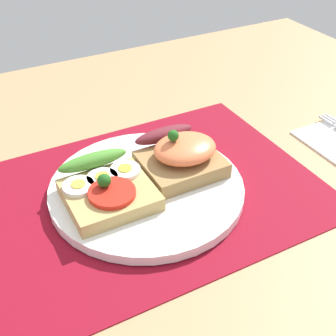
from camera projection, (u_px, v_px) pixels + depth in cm
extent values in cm
cube|color=tan|center=(147.00, 204.00, 57.56)|extent=(120.00, 90.00, 3.20)
cube|color=maroon|center=(147.00, 193.00, 56.53)|extent=(42.62, 31.10, 0.30)
cylinder|color=white|center=(147.00, 188.00, 56.07)|extent=(24.01, 24.01, 1.24)
cube|color=tan|center=(109.00, 195.00, 52.71)|extent=(9.99, 9.19, 1.78)
cylinder|color=red|center=(112.00, 193.00, 51.13)|extent=(5.44, 5.44, 0.60)
ellipsoid|color=#46862C|center=(93.00, 160.00, 55.20)|extent=(8.79, 2.20, 1.80)
sphere|color=#1E5919|center=(104.00, 181.00, 51.18)|extent=(1.60, 1.60, 1.60)
cylinder|color=white|center=(78.00, 186.00, 52.19)|extent=(3.72, 3.72, 0.50)
cylinder|color=yellow|center=(78.00, 184.00, 52.00)|extent=(1.67, 1.67, 0.16)
cylinder|color=white|center=(102.00, 178.00, 53.42)|extent=(3.72, 3.72, 0.50)
cylinder|color=yellow|center=(102.00, 176.00, 53.22)|extent=(1.67, 1.67, 0.16)
cylinder|color=white|center=(125.00, 170.00, 54.68)|extent=(3.72, 3.72, 0.50)
cylinder|color=yellow|center=(125.00, 168.00, 54.48)|extent=(1.67, 1.67, 0.16)
cube|color=#997646|center=(181.00, 164.00, 57.45)|extent=(9.80, 8.45, 1.99)
ellipsoid|color=#F27445|center=(185.00, 148.00, 56.33)|extent=(8.03, 6.76, 2.50)
ellipsoid|color=maroon|center=(164.00, 134.00, 59.62)|extent=(8.33, 2.20, 1.80)
sphere|color=#1E5919|center=(173.00, 136.00, 55.09)|extent=(1.40, 1.40, 1.40)
cube|color=#B7B7BC|center=(326.00, 120.00, 69.82)|extent=(0.32, 2.80, 0.32)
cube|color=#B7B7BC|center=(329.00, 119.00, 70.06)|extent=(0.32, 2.80, 0.32)
cube|color=#B7B7BC|center=(332.00, 118.00, 70.31)|extent=(0.32, 2.80, 0.32)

